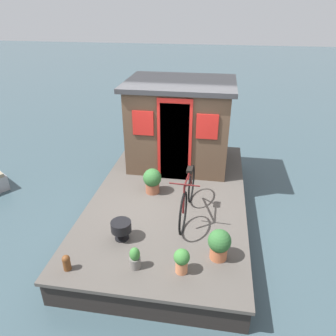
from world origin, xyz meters
TOP-DOWN VIEW (x-y plane):
  - ground_plane at (0.00, 0.00)m, footprint 60.00×60.00m
  - houseboat_deck at (0.00, 0.00)m, footprint 5.20×3.00m
  - houseboat_cabin at (1.49, 0.00)m, footprint 1.86×2.39m
  - bicycle at (-0.63, -0.42)m, footprint 1.71×0.50m
  - potted_plant_ivy at (-2.05, -0.50)m, footprint 0.23×0.23m
  - potted_plant_fern at (0.02, 0.36)m, footprint 0.37×0.37m
  - potted_plant_geranium at (-1.68, -1.01)m, footprint 0.35×0.35m
  - potted_plant_rosemary at (-2.07, 0.18)m, footprint 0.16×0.16m
  - charcoal_grill at (-1.48, 0.56)m, footprint 0.33×0.33m
  - mooring_bollard at (-2.27, 1.15)m, footprint 0.12×0.12m

SIDE VIEW (x-z plane):
  - ground_plane at x=0.00m, z-range 0.00..0.00m
  - houseboat_deck at x=0.00m, z-range 0.00..0.51m
  - mooring_bollard at x=-2.27m, z-range 0.51..0.77m
  - potted_plant_rosemary at x=-2.07m, z-range 0.50..0.85m
  - potted_plant_ivy at x=-2.05m, z-range 0.53..0.92m
  - charcoal_grill at x=-1.48m, z-range 0.57..0.90m
  - potted_plant_geranium at x=-1.68m, z-range 0.52..1.02m
  - potted_plant_fern at x=0.02m, z-range 0.52..1.05m
  - bicycle at x=-0.63m, z-range 0.47..1.35m
  - houseboat_cabin at x=1.49m, z-range 0.51..2.47m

